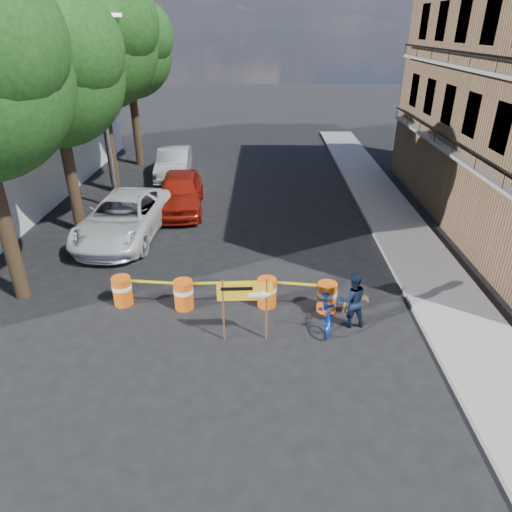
{
  "coord_description": "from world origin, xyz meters",
  "views": [
    {
      "loc": [
        0.59,
        -9.94,
        7.49
      ],
      "look_at": [
        0.4,
        2.27,
        1.3
      ],
      "focal_mm": 32.0,
      "sensor_mm": 36.0,
      "label": 1
    }
  ],
  "objects_px": {
    "barrel_far_right": "(327,296)",
    "sedan_silver": "(174,163)",
    "suv_white": "(124,217)",
    "barrel_mid_right": "(267,292)",
    "detour_sign": "(252,296)",
    "bicycle": "(328,293)",
    "dog": "(355,304)",
    "pedestrian": "(352,300)",
    "barrel_far_left": "(122,290)",
    "barrel_mid_left": "(184,294)",
    "sedan_red": "(180,192)"
  },
  "relations": [
    {
      "from": "suv_white",
      "to": "sedan_silver",
      "type": "distance_m",
      "value": 8.05
    },
    {
      "from": "barrel_far_right",
      "to": "sedan_silver",
      "type": "height_order",
      "value": "sedan_silver"
    },
    {
      "from": "pedestrian",
      "to": "sedan_red",
      "type": "xyz_separation_m",
      "value": [
        -6.17,
        8.87,
        0.02
      ]
    },
    {
      "from": "bicycle",
      "to": "barrel_far_left",
      "type": "bearing_deg",
      "value": 174.27
    },
    {
      "from": "barrel_far_left",
      "to": "barrel_mid_right",
      "type": "xyz_separation_m",
      "value": [
        4.29,
        -0.02,
        0.0
      ]
    },
    {
      "from": "sedan_silver",
      "to": "dog",
      "type": "bearing_deg",
      "value": -64.83
    },
    {
      "from": "barrel_far_right",
      "to": "bicycle",
      "type": "distance_m",
      "value": 0.82
    },
    {
      "from": "bicycle",
      "to": "barrel_mid_right",
      "type": "bearing_deg",
      "value": 155.18
    },
    {
      "from": "dog",
      "to": "sedan_silver",
      "type": "height_order",
      "value": "sedan_silver"
    },
    {
      "from": "bicycle",
      "to": "suv_white",
      "type": "height_order",
      "value": "bicycle"
    },
    {
      "from": "barrel_far_right",
      "to": "pedestrian",
      "type": "xyz_separation_m",
      "value": [
        0.58,
        -0.71,
        0.34
      ]
    },
    {
      "from": "bicycle",
      "to": "suv_white",
      "type": "relative_size",
      "value": 0.34
    },
    {
      "from": "dog",
      "to": "suv_white",
      "type": "height_order",
      "value": "suv_white"
    },
    {
      "from": "bicycle",
      "to": "dog",
      "type": "bearing_deg",
      "value": 31.8
    },
    {
      "from": "barrel_mid_left",
      "to": "barrel_far_right",
      "type": "xyz_separation_m",
      "value": [
        4.18,
        -0.07,
        0.0
      ]
    },
    {
      "from": "barrel_far_left",
      "to": "detour_sign",
      "type": "xyz_separation_m",
      "value": [
        3.89,
        -1.66,
        0.86
      ]
    },
    {
      "from": "pedestrian",
      "to": "bicycle",
      "type": "xyz_separation_m",
      "value": [
        -0.66,
        0.07,
        0.17
      ]
    },
    {
      "from": "bicycle",
      "to": "suv_white",
      "type": "distance_m",
      "value": 9.23
    },
    {
      "from": "pedestrian",
      "to": "bicycle",
      "type": "distance_m",
      "value": 0.69
    },
    {
      "from": "barrel_far_left",
      "to": "sedan_silver",
      "type": "distance_m",
      "value": 12.95
    },
    {
      "from": "bicycle",
      "to": "pedestrian",
      "type": "bearing_deg",
      "value": -3.61
    },
    {
      "from": "dog",
      "to": "sedan_red",
      "type": "height_order",
      "value": "sedan_red"
    },
    {
      "from": "barrel_far_left",
      "to": "dog",
      "type": "xyz_separation_m",
      "value": [
        6.83,
        -0.39,
        -0.17
      ]
    },
    {
      "from": "bicycle",
      "to": "dog",
      "type": "relative_size",
      "value": 2.77
    },
    {
      "from": "sedan_red",
      "to": "sedan_silver",
      "type": "relative_size",
      "value": 1.03
    },
    {
      "from": "suv_white",
      "to": "sedan_red",
      "type": "xyz_separation_m",
      "value": [
        1.68,
        3.03,
        0.02
      ]
    },
    {
      "from": "dog",
      "to": "sedan_silver",
      "type": "relative_size",
      "value": 0.15
    },
    {
      "from": "suv_white",
      "to": "dog",
      "type": "bearing_deg",
      "value": -28.78
    },
    {
      "from": "barrel_far_right",
      "to": "dog",
      "type": "relative_size",
      "value": 1.27
    },
    {
      "from": "detour_sign",
      "to": "bicycle",
      "type": "height_order",
      "value": "bicycle"
    },
    {
      "from": "detour_sign",
      "to": "suv_white",
      "type": "height_order",
      "value": "detour_sign"
    },
    {
      "from": "barrel_mid_right",
      "to": "bicycle",
      "type": "distance_m",
      "value": 1.94
    },
    {
      "from": "sedan_red",
      "to": "detour_sign",
      "type": "bearing_deg",
      "value": -75.74
    },
    {
      "from": "barrel_mid_right",
      "to": "dog",
      "type": "distance_m",
      "value": 2.57
    },
    {
      "from": "barrel_far_right",
      "to": "sedan_silver",
      "type": "distance_m",
      "value": 14.81
    },
    {
      "from": "barrel_far_left",
      "to": "bicycle",
      "type": "xyz_separation_m",
      "value": [
        5.96,
        -0.88,
        0.51
      ]
    },
    {
      "from": "barrel_far_left",
      "to": "barrel_mid_left",
      "type": "xyz_separation_m",
      "value": [
        1.85,
        -0.18,
        0.0
      ]
    },
    {
      "from": "sedan_red",
      "to": "sedan_silver",
      "type": "xyz_separation_m",
      "value": [
        -1.17,
        5.01,
        -0.05
      ]
    },
    {
      "from": "detour_sign",
      "to": "dog",
      "type": "height_order",
      "value": "detour_sign"
    },
    {
      "from": "bicycle",
      "to": "dog",
      "type": "distance_m",
      "value": 1.22
    },
    {
      "from": "barrel_mid_right",
      "to": "dog",
      "type": "relative_size",
      "value": 1.27
    },
    {
      "from": "barrel_far_left",
      "to": "pedestrian",
      "type": "distance_m",
      "value": 6.69
    },
    {
      "from": "suv_white",
      "to": "barrel_mid_right",
      "type": "bearing_deg",
      "value": -37.15
    },
    {
      "from": "pedestrian",
      "to": "sedan_silver",
      "type": "distance_m",
      "value": 15.71
    },
    {
      "from": "detour_sign",
      "to": "bicycle",
      "type": "bearing_deg",
      "value": 17.61
    },
    {
      "from": "barrel_far_right",
      "to": "sedan_red",
      "type": "xyz_separation_m",
      "value": [
        -5.59,
        8.16,
        0.36
      ]
    },
    {
      "from": "barrel_mid_right",
      "to": "suv_white",
      "type": "xyz_separation_m",
      "value": [
        -5.54,
        4.91,
        0.34
      ]
    },
    {
      "from": "barrel_far_right",
      "to": "detour_sign",
      "type": "distance_m",
      "value": 2.7
    },
    {
      "from": "barrel_far_right",
      "to": "bicycle",
      "type": "relative_size",
      "value": 0.46
    },
    {
      "from": "barrel_far_left",
      "to": "suv_white",
      "type": "xyz_separation_m",
      "value": [
        -1.24,
        4.89,
        0.34
      ]
    }
  ]
}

